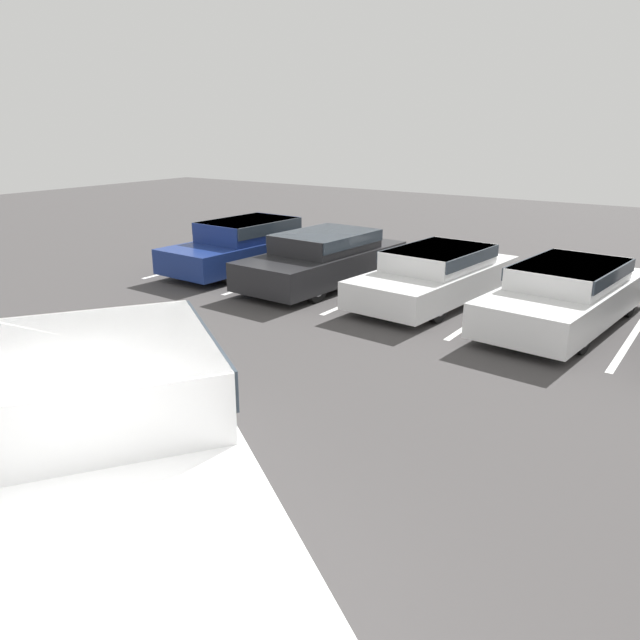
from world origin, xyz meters
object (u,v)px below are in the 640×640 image
object	(u,v)px
parked_sedan_b	(324,257)
parked_sedan_d	(566,292)
parked_sedan_c	(437,273)
wheel_stop_curb	(639,291)
parked_sedan_a	(247,243)
pickup_truck	(111,456)

from	to	relation	value
parked_sedan_b	parked_sedan_d	world-z (taller)	parked_sedan_b
parked_sedan_c	wheel_stop_curb	size ratio (longest dim) A/B	2.78
parked_sedan_b	parked_sedan_a	bearing A→B (deg)	-91.31
parked_sedan_b	parked_sedan_c	distance (m)	2.81
parked_sedan_c	pickup_truck	bearing A→B (deg)	11.73
parked_sedan_a	wheel_stop_curb	distance (m)	9.49
parked_sedan_d	parked_sedan_b	bearing A→B (deg)	-84.13
parked_sedan_a	parked_sedan_b	distance (m)	2.58
parked_sedan_d	wheel_stop_curb	distance (m)	3.42
parked_sedan_a	parked_sedan_c	xyz separation A→B (m)	(5.37, 0.00, -0.08)
pickup_truck	parked_sedan_b	bearing A→B (deg)	147.64
parked_sedan_a	wheel_stop_curb	size ratio (longest dim) A/B	2.80
parked_sedan_a	wheel_stop_curb	xyz separation A→B (m)	(8.94, 3.11, -0.62)
parked_sedan_c	parked_sedan_b	bearing A→B (deg)	-81.30
pickup_truck	parked_sedan_c	distance (m)	9.37
parked_sedan_a	parked_sedan_c	world-z (taller)	parked_sedan_a
parked_sedan_b	pickup_truck	bearing A→B (deg)	26.44
parked_sedan_a	wheel_stop_curb	bearing A→B (deg)	111.90
parked_sedan_b	wheel_stop_curb	bearing A→B (deg)	120.42
parked_sedan_a	parked_sedan_d	world-z (taller)	parked_sedan_a
parked_sedan_d	wheel_stop_curb	size ratio (longest dim) A/B	2.89
parked_sedan_a	pickup_truck	bearing A→B (deg)	37.76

